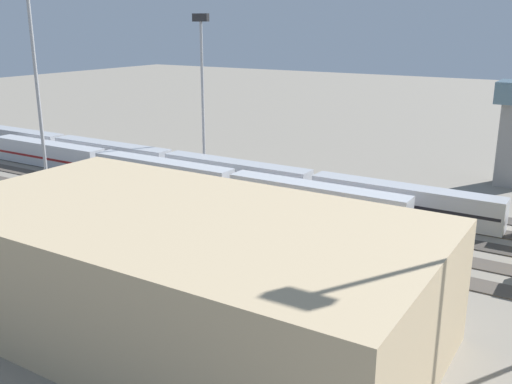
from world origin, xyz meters
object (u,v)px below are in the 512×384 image
at_px(train_on_track_1, 298,184).
at_px(light_mast_2, 202,69).
at_px(light_mast_3, 32,40).
at_px(train_on_track_2, 162,173).
at_px(maintenance_shed, 180,272).

relative_size(train_on_track_1, light_mast_2, 5.81).
bearing_deg(light_mast_3, train_on_track_2, -126.25).
relative_size(light_mast_3, maintenance_shed, 0.89).
xyz_separation_m(train_on_track_1, maintenance_shed, (-8.35, 34.64, 2.62)).
height_order(train_on_track_2, light_mast_3, light_mast_3).
distance_m(light_mast_2, light_mast_3, 27.37).
relative_size(light_mast_2, maintenance_shed, 0.64).
distance_m(train_on_track_2, maintenance_shed, 40.52).
distance_m(train_on_track_2, light_mast_3, 24.03).
xyz_separation_m(light_mast_2, maintenance_shed, (-30.33, 43.45, -10.86)).
height_order(train_on_track_2, light_mast_2, light_mast_2).
bearing_deg(train_on_track_1, train_on_track_2, 14.63).
height_order(train_on_track_1, train_on_track_2, train_on_track_1).
xyz_separation_m(train_on_track_1, train_on_track_2, (19.15, 5.00, -0.04)).
height_order(light_mast_3, maintenance_shed, light_mast_3).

